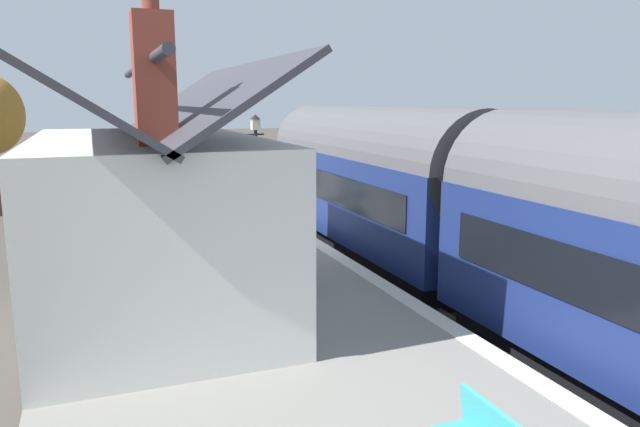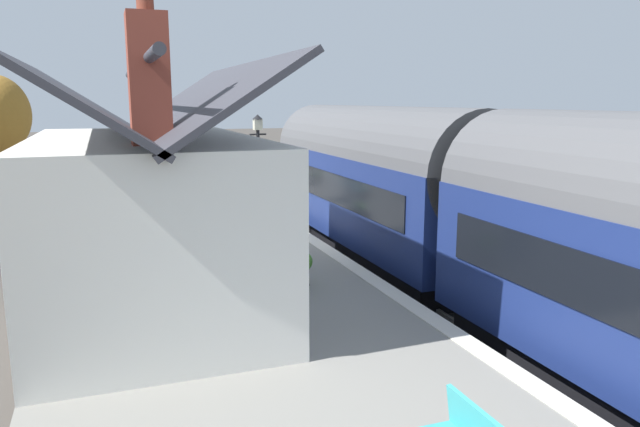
{
  "view_description": "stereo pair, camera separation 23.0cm",
  "coord_description": "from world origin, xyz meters",
  "px_view_note": "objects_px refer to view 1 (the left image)",
  "views": [
    {
      "loc": [
        -14.33,
        6.46,
        4.48
      ],
      "look_at": [
        -1.33,
        1.5,
        1.83
      ],
      "focal_mm": 33.45,
      "sensor_mm": 36.0,
      "label": 1
    },
    {
      "loc": [
        -14.41,
        6.25,
        4.48
      ],
      "look_at": [
        -1.33,
        1.5,
        1.83
      ],
      "focal_mm": 33.45,
      "sensor_mm": 36.0,
      "label": 2
    }
  ],
  "objects_px": {
    "train": "(478,211)",
    "station_sign_board": "(223,166)",
    "station_building": "(150,214)",
    "lamp_post_platform": "(256,147)",
    "planter_edge_near": "(121,204)",
    "planter_edge_far": "(303,267)",
    "planter_by_door": "(174,184)",
    "bench_mid_platform": "(192,196)",
    "planter_bench_right": "(264,219)"
  },
  "relations": [
    {
      "from": "planter_by_door",
      "to": "station_sign_board",
      "type": "height_order",
      "value": "station_sign_board"
    },
    {
      "from": "planter_bench_right",
      "to": "station_sign_board",
      "type": "relative_size",
      "value": 0.58
    },
    {
      "from": "station_building",
      "to": "planter_edge_near",
      "type": "distance_m",
      "value": 9.13
    },
    {
      "from": "train",
      "to": "bench_mid_platform",
      "type": "relative_size",
      "value": 14.24
    },
    {
      "from": "planter_by_door",
      "to": "lamp_post_platform",
      "type": "xyz_separation_m",
      "value": [
        -7.37,
        -1.53,
        2.01
      ]
    },
    {
      "from": "station_building",
      "to": "lamp_post_platform",
      "type": "bearing_deg",
      "value": -30.44
    },
    {
      "from": "planter_edge_far",
      "to": "lamp_post_platform",
      "type": "height_order",
      "value": "lamp_post_platform"
    },
    {
      "from": "station_building",
      "to": "station_sign_board",
      "type": "distance_m",
      "value": 11.93
    },
    {
      "from": "train",
      "to": "planter_by_door",
      "type": "relative_size",
      "value": 26.69
    },
    {
      "from": "planter_bench_right",
      "to": "planter_edge_far",
      "type": "distance_m",
      "value": 5.53
    },
    {
      "from": "train",
      "to": "station_sign_board",
      "type": "xyz_separation_m",
      "value": [
        12.2,
        2.79,
        -0.21
      ]
    },
    {
      "from": "planter_by_door",
      "to": "lamp_post_platform",
      "type": "distance_m",
      "value": 7.79
    },
    {
      "from": "train",
      "to": "planter_by_door",
      "type": "bearing_deg",
      "value": 16.86
    },
    {
      "from": "train",
      "to": "planter_edge_near",
      "type": "bearing_deg",
      "value": 33.71
    },
    {
      "from": "bench_mid_platform",
      "to": "planter_by_door",
      "type": "relative_size",
      "value": 1.87
    },
    {
      "from": "bench_mid_platform",
      "to": "planter_edge_far",
      "type": "relative_size",
      "value": 1.89
    },
    {
      "from": "bench_mid_platform",
      "to": "lamp_post_platform",
      "type": "bearing_deg",
      "value": -153.27
    },
    {
      "from": "planter_bench_right",
      "to": "planter_edge_near",
      "type": "bearing_deg",
      "value": 45.4
    },
    {
      "from": "planter_bench_right",
      "to": "planter_by_door",
      "type": "bearing_deg",
      "value": 10.44
    },
    {
      "from": "train",
      "to": "lamp_post_platform",
      "type": "relative_size",
      "value": 6.19
    },
    {
      "from": "train",
      "to": "station_sign_board",
      "type": "relative_size",
      "value": 12.77
    },
    {
      "from": "train",
      "to": "bench_mid_platform",
      "type": "height_order",
      "value": "train"
    },
    {
      "from": "station_sign_board",
      "to": "planter_bench_right",
      "type": "bearing_deg",
      "value": 179.41
    },
    {
      "from": "planter_bench_right",
      "to": "planter_edge_far",
      "type": "relative_size",
      "value": 1.21
    },
    {
      "from": "station_building",
      "to": "lamp_post_platform",
      "type": "relative_size",
      "value": 2.38
    },
    {
      "from": "train",
      "to": "planter_edge_near",
      "type": "distance_m",
      "value": 11.95
    },
    {
      "from": "bench_mid_platform",
      "to": "lamp_post_platform",
      "type": "relative_size",
      "value": 0.43
    },
    {
      "from": "planter_by_door",
      "to": "planter_edge_far",
      "type": "xyz_separation_m",
      "value": [
        -13.69,
        -0.78,
        0.1
      ]
    },
    {
      "from": "train",
      "to": "station_sign_board",
      "type": "distance_m",
      "value": 12.52
    },
    {
      "from": "planter_edge_near",
      "to": "planter_edge_far",
      "type": "height_order",
      "value": "planter_edge_far"
    },
    {
      "from": "station_building",
      "to": "station_sign_board",
      "type": "height_order",
      "value": "station_building"
    },
    {
      "from": "station_building",
      "to": "bench_mid_platform",
      "type": "distance_m",
      "value": 9.43
    },
    {
      "from": "planter_edge_near",
      "to": "planter_edge_far",
      "type": "bearing_deg",
      "value": -161.8
    },
    {
      "from": "station_sign_board",
      "to": "train",
      "type": "bearing_deg",
      "value": -167.11
    },
    {
      "from": "planter_edge_far",
      "to": "lamp_post_platform",
      "type": "bearing_deg",
      "value": -6.79
    },
    {
      "from": "planter_bench_right",
      "to": "lamp_post_platform",
      "type": "height_order",
      "value": "lamp_post_platform"
    },
    {
      "from": "station_building",
      "to": "planter_edge_near",
      "type": "xyz_separation_m",
      "value": [
        9.04,
        0.14,
        -1.26
      ]
    },
    {
      "from": "lamp_post_platform",
      "to": "planter_by_door",
      "type": "bearing_deg",
      "value": 11.75
    },
    {
      "from": "train",
      "to": "lamp_post_platform",
      "type": "height_order",
      "value": "train"
    },
    {
      "from": "train",
      "to": "station_building",
      "type": "distance_m",
      "value": 6.53
    },
    {
      "from": "planter_edge_far",
      "to": "train",
      "type": "bearing_deg",
      "value": -101.42
    },
    {
      "from": "planter_bench_right",
      "to": "station_sign_board",
      "type": "height_order",
      "value": "station_sign_board"
    },
    {
      "from": "planter_edge_near",
      "to": "planter_by_door",
      "type": "relative_size",
      "value": 0.96
    },
    {
      "from": "bench_mid_platform",
      "to": "planter_by_door",
      "type": "height_order",
      "value": "bench_mid_platform"
    },
    {
      "from": "station_building",
      "to": "lamp_post_platform",
      "type": "distance_m",
      "value": 7.2
    },
    {
      "from": "planter_edge_far",
      "to": "station_sign_board",
      "type": "distance_m",
      "value": 11.54
    },
    {
      "from": "bench_mid_platform",
      "to": "lamp_post_platform",
      "type": "xyz_separation_m",
      "value": [
        -2.93,
        -1.48,
        1.82
      ]
    },
    {
      "from": "bench_mid_platform",
      "to": "train",
      "type": "bearing_deg",
      "value": -156.63
    },
    {
      "from": "train",
      "to": "station_sign_board",
      "type": "bearing_deg",
      "value": 12.89
    },
    {
      "from": "bench_mid_platform",
      "to": "planter_edge_far",
      "type": "bearing_deg",
      "value": -175.52
    }
  ]
}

